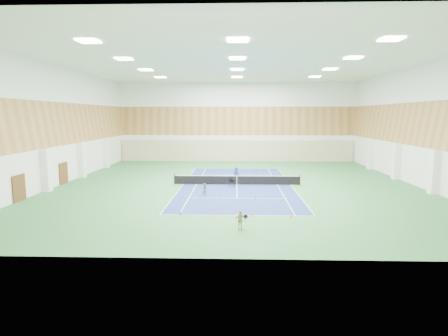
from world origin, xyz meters
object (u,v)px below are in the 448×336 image
(ball_cart, at_px, (232,183))
(child_court, at_px, (205,190))
(tennis_net, at_px, (237,179))
(child_apron, at_px, (240,220))
(coach, at_px, (236,175))

(ball_cart, bearing_deg, child_court, -131.70)
(tennis_net, relative_size, child_court, 11.33)
(child_court, height_order, child_apron, child_apron)
(coach, xyz_separation_m, child_apron, (0.25, -16.05, -0.23))
(coach, height_order, ball_cart, coach)
(tennis_net, relative_size, ball_cart, 16.05)
(coach, relative_size, ball_cart, 2.10)
(tennis_net, relative_size, child_apron, 10.59)
(ball_cart, bearing_deg, tennis_net, 56.90)
(tennis_net, height_order, child_court, child_court)
(tennis_net, distance_m, child_apron, 15.19)
(tennis_net, bearing_deg, ball_cart, -110.20)
(coach, distance_m, ball_cart, 2.27)
(tennis_net, xyz_separation_m, ball_cart, (-0.49, -1.33, -0.15))
(tennis_net, height_order, child_apron, child_apron)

